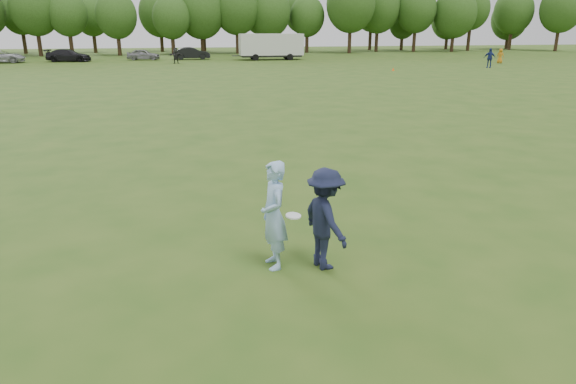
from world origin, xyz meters
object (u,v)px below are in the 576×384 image
object	(u,v)px
thrower	(274,215)
player_far_d	(176,56)
field_cone	(393,69)
cargo_trailer	(271,45)
defender	(325,219)
player_far_b	(490,58)
car_c	(1,57)
car_f	(192,53)
player_far_c	(500,56)
car_e	(143,54)
car_d	(68,55)

from	to	relation	value
thrower	player_far_d	distance (m)	53.83
field_cone	cargo_trailer	bearing A→B (deg)	114.68
defender	player_far_d	distance (m)	54.07
player_far_d	player_far_b	bearing A→B (deg)	-21.05
car_c	car_f	size ratio (longest dim) A/B	1.14
car_c	car_f	world-z (taller)	car_f
player_far_b	car_c	world-z (taller)	player_far_b
player_far_c	car_c	distance (m)	58.21
car_f	defender	bearing A→B (deg)	178.60
car_c	field_cone	distance (m)	45.11
car_c	car_e	size ratio (longest dim) A/B	1.31
car_d	player_far_b	bearing A→B (deg)	-105.50
car_c	cargo_trailer	size ratio (longest dim) A/B	0.59
player_far_b	car_f	xyz separation A→B (m)	(-29.81, 20.17, -0.21)
player_far_b	car_e	world-z (taller)	player_far_b
player_far_b	car_f	bearing A→B (deg)	-173.20
thrower	cargo_trailer	distance (m)	59.21
car_e	car_f	distance (m)	6.03
field_cone	cargo_trailer	size ratio (longest dim) A/B	0.03
field_cone	car_e	bearing A→B (deg)	138.56
player_far_d	car_d	size ratio (longest dim) A/B	0.35
player_far_b	field_cone	size ratio (longest dim) A/B	6.52
car_e	car_f	xyz separation A→B (m)	(6.03, -0.05, 0.08)
car_d	car_f	size ratio (longest dim) A/B	1.11
defender	player_far_d	bearing A→B (deg)	-12.58
thrower	player_far_b	distance (m)	50.84
player_far_b	cargo_trailer	world-z (taller)	cargo_trailer
player_far_b	car_f	distance (m)	35.99
defender	car_e	world-z (taller)	defender
player_far_c	field_cone	distance (m)	17.81
player_far_b	thrower	bearing A→B (deg)	-85.47
thrower	field_cone	size ratio (longest dim) A/B	6.54
player_far_b	defender	bearing A→B (deg)	-84.52
player_far_b	player_far_d	bearing A→B (deg)	-161.14
player_far_b	car_c	bearing A→B (deg)	-158.29
thrower	player_far_c	bearing A→B (deg)	137.51
player_far_c	car_e	bearing A→B (deg)	27.42
car_c	car_e	xyz separation A→B (m)	(16.02, 2.19, -0.05)
thrower	car_d	size ratio (longest dim) A/B	0.38
player_far_b	field_cone	xyz separation A→B (m)	(-11.21, -1.52, -0.83)
car_f	field_cone	size ratio (longest dim) A/B	15.49
car_d	field_cone	xyz separation A→B (m)	(33.30, -20.24, -0.60)
player_far_c	cargo_trailer	bearing A→B (deg)	21.93
car_f	car_c	bearing A→B (deg)	93.62
thrower	defender	distance (m)	0.91
player_far_c	car_f	xyz separation A→B (m)	(-34.85, 14.43, -0.07)
car_c	car_f	xyz separation A→B (m)	(22.05, 2.14, 0.03)
player_far_c	player_far_d	bearing A→B (deg)	35.99
player_far_c	car_e	xyz separation A→B (m)	(-40.88, 14.48, -0.14)
thrower	car_e	bearing A→B (deg)	179.83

